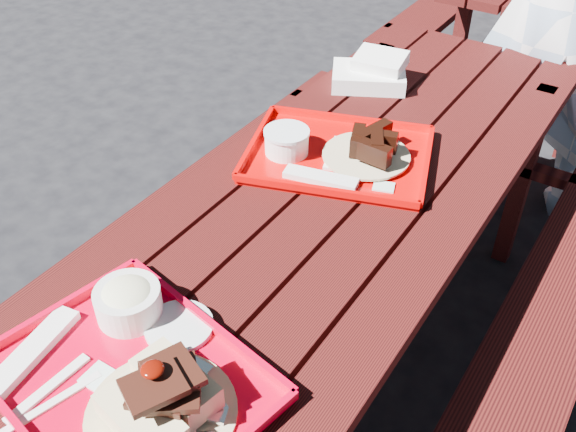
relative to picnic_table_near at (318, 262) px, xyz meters
The scene contains 5 objects.
ground 0.56m from the picnic_table_near, ahead, with size 60.00×60.00×0.00m, color black.
picnic_table_near is the anchor object (origin of this frame).
near_tray 0.68m from the picnic_table_near, 91.21° to the right, with size 0.57×0.48×0.16m.
far_tray 0.31m from the picnic_table_near, 110.44° to the left, with size 0.59×0.52×0.08m.
white_cloth 0.74m from the picnic_table_near, 107.02° to the left, with size 0.29×0.26×0.10m.
Camera 1 is at (0.63, -1.12, 1.75)m, focal length 40.00 mm.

